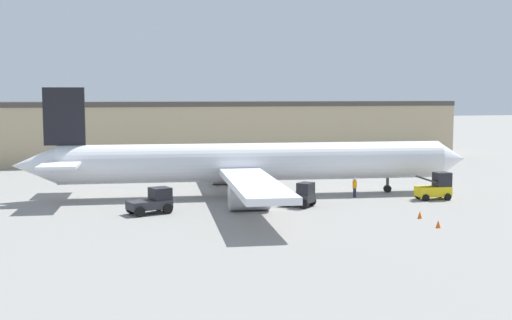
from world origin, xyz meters
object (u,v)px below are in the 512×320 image
(ground_crew_worker, at_px, (355,187))
(belt_loader_truck, at_px, (436,187))
(airplane, at_px, (246,163))
(safety_cone_far, at_px, (438,224))
(baggage_tug, at_px, (153,201))
(pushback_tug, at_px, (300,195))
(safety_cone_near, at_px, (420,215))

(ground_crew_worker, distance_m, belt_loader_truck, 7.15)
(airplane, xyz_separation_m, belt_loader_truck, (15.66, -6.92, -1.91))
(airplane, relative_size, safety_cone_far, 76.67)
(airplane, height_order, safety_cone_far, airplane)
(baggage_tug, xyz_separation_m, pushback_tug, (12.24, -0.41, -0.01))
(belt_loader_truck, bearing_deg, pushback_tug, -175.04)
(airplane, xyz_separation_m, safety_cone_far, (8.96, -17.83, -2.74))
(pushback_tug, bearing_deg, baggage_tug, -135.39)
(ground_crew_worker, xyz_separation_m, baggage_tug, (-18.72, -2.75, 0.01))
(airplane, height_order, safety_cone_near, airplane)
(ground_crew_worker, distance_m, pushback_tug, 7.21)
(baggage_tug, relative_size, pushback_tug, 1.19)
(safety_cone_far, bearing_deg, airplane, 116.68)
(ground_crew_worker, relative_size, belt_loader_truck, 0.57)
(ground_crew_worker, distance_m, safety_cone_far, 14.11)
(safety_cone_near, height_order, safety_cone_far, same)
(airplane, relative_size, belt_loader_truck, 13.47)
(belt_loader_truck, bearing_deg, safety_cone_near, -124.11)
(baggage_tug, distance_m, pushback_tug, 12.24)
(baggage_tug, bearing_deg, airplane, 17.76)
(baggage_tug, relative_size, belt_loader_truck, 1.17)
(pushback_tug, bearing_deg, safety_cone_far, -13.99)
(ground_crew_worker, distance_m, baggage_tug, 18.92)
(pushback_tug, relative_size, safety_cone_far, 5.64)
(baggage_tug, bearing_deg, safety_cone_near, -39.33)
(airplane, bearing_deg, baggage_tug, -137.66)
(baggage_tug, height_order, belt_loader_truck, belt_loader_truck)
(pushback_tug, height_order, safety_cone_far, pushback_tug)
(ground_crew_worker, xyz_separation_m, safety_cone_far, (-0.30, -14.09, -0.67))
(airplane, bearing_deg, pushback_tug, -60.10)
(baggage_tug, relative_size, safety_cone_far, 6.68)
(airplane, relative_size, safety_cone_near, 76.67)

